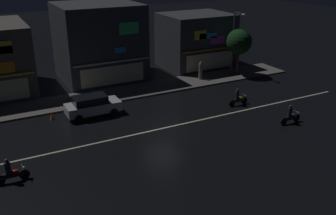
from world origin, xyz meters
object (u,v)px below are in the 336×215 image
(pedestrian_on_sidewalk, at_px, (200,71))
(traffic_cone, at_px, (52,116))
(motorcycle_following, at_px, (290,116))
(streetlamp_mid, at_px, (235,38))
(parked_car_near_kerb, at_px, (92,105))
(motorcycle_lead, at_px, (10,172))
(motorcycle_opposite_lane, at_px, (238,98))

(pedestrian_on_sidewalk, bearing_deg, traffic_cone, -79.63)
(motorcycle_following, relative_size, traffic_cone, 3.45)
(streetlamp_mid, height_order, parked_car_near_kerb, streetlamp_mid)
(traffic_cone, bearing_deg, streetlamp_mid, 8.47)
(pedestrian_on_sidewalk, xyz_separation_m, parked_car_near_kerb, (-12.52, -3.76, -0.12))
(parked_car_near_kerb, xyz_separation_m, motorcycle_following, (12.85, -8.50, -0.24))
(pedestrian_on_sidewalk, distance_m, traffic_cone, 15.92)
(parked_car_near_kerb, relative_size, motorcycle_following, 2.26)
(streetlamp_mid, bearing_deg, pedestrian_on_sidewalk, 177.83)
(motorcycle_following, bearing_deg, parked_car_near_kerb, -31.10)
(motorcycle_following, height_order, traffic_cone, motorcycle_following)
(motorcycle_lead, xyz_separation_m, traffic_cone, (3.85, 7.88, -0.36))
(pedestrian_on_sidewalk, relative_size, traffic_cone, 3.34)
(streetlamp_mid, relative_size, motorcycle_lead, 3.46)
(streetlamp_mid, relative_size, pedestrian_on_sidewalk, 3.58)
(motorcycle_lead, xyz_separation_m, motorcycle_opposite_lane, (18.59, 3.56, 0.00))
(motorcycle_lead, height_order, traffic_cone, motorcycle_lead)
(motorcycle_following, xyz_separation_m, motorcycle_opposite_lane, (-1.20, 4.87, 0.00))
(motorcycle_following, bearing_deg, traffic_cone, -27.60)
(motorcycle_following, bearing_deg, streetlamp_mid, -104.36)
(traffic_cone, bearing_deg, motorcycle_following, -29.98)
(motorcycle_lead, bearing_deg, pedestrian_on_sidewalk, -152.77)
(streetlamp_mid, xyz_separation_m, motorcycle_lead, (-23.43, -10.79, -3.42))
(motorcycle_opposite_lane, xyz_separation_m, traffic_cone, (-14.74, 4.32, -0.36))
(parked_car_near_kerb, bearing_deg, motorcycle_following, -33.48)
(pedestrian_on_sidewalk, xyz_separation_m, motorcycle_lead, (-19.46, -10.94, -0.36))
(pedestrian_on_sidewalk, bearing_deg, parked_car_near_kerb, -74.04)
(motorcycle_following, bearing_deg, motorcycle_opposite_lane, -73.81)
(streetlamp_mid, distance_m, parked_car_near_kerb, 17.18)
(motorcycle_lead, bearing_deg, motorcycle_following, 174.08)
(motorcycle_following, height_order, motorcycle_opposite_lane, same)
(pedestrian_on_sidewalk, bearing_deg, streetlamp_mid, 87.09)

